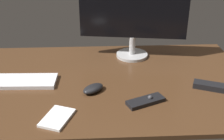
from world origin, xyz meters
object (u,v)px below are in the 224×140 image
keyboard (16,81)px  media_remote (146,101)px  monitor (133,12)px  computer_mouse (93,89)px  notepad (57,118)px  tv_remote (212,86)px

keyboard → media_remote: 60.94cm
monitor → media_remote: 52.99cm
computer_mouse → media_remote: computer_mouse is taller
monitor → media_remote: monitor is taller
monitor → notepad: size_ratio=4.00×
computer_mouse → media_remote: bearing=-67.3°
tv_remote → media_remote: bearing=-139.4°
computer_mouse → monitor: bearing=17.6°
keyboard → monitor: bearing=27.7°
media_remote → tv_remote: bearing=-6.1°
monitor → tv_remote: monitor is taller
monitor → keyboard: bearing=-145.8°
computer_mouse → tv_remote: computer_mouse is taller
computer_mouse → notepad: (-13.58, -19.49, -1.07)cm
computer_mouse → notepad: computer_mouse is taller
monitor → keyboard: 67.84cm
computer_mouse → tv_remote: 52.99cm
keyboard → computer_mouse: size_ratio=3.54×
tv_remote → computer_mouse: bearing=-157.2°
media_remote → keyboard: bearing=137.6°
media_remote → notepad: size_ratio=1.22×
keyboard → media_remote: size_ratio=2.17×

